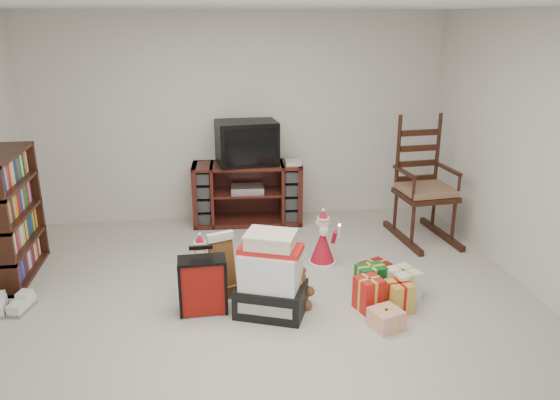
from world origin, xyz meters
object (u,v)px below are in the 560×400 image
Objects in this scene: tv_stand at (247,193)px; santa_figurine at (323,244)px; gift_pile at (271,279)px; sneaker_pair at (10,306)px; teddy_bear at (297,289)px; crt_television at (247,142)px; red_suitcase at (203,285)px; mrs_claus_figurine at (201,268)px; rocking_chair at (423,195)px; bookshelf at (10,218)px; gift_cluster at (383,291)px.

tv_stand reaches higher than santa_figurine.
santa_figurine is (0.64, 0.89, -0.09)m from gift_pile.
tv_stand is at bearing 39.04° from sneaker_pair.
gift_pile reaches higher than sneaker_pair.
crt_television reaches higher than teddy_bear.
red_suitcase is 0.44m from mrs_claus_figurine.
santa_figurine reaches higher than red_suitcase.
rocking_chair reaches higher than santa_figurine.
tv_stand is at bearing -110.99° from crt_television.
gift_pile is at bearing -86.31° from tv_stand.
red_suitcase is 1.07× the size of mrs_claus_figurine.
bookshelf is at bearing 100.19° from sneaker_pair.
red_suitcase is 1.65× the size of teddy_bear.
mrs_claus_figurine is at bearing 152.47° from teddy_bear.
santa_figurine is at bearing -3.39° from bookshelf.
rocking_chair is 4.33m from sneaker_pair.
crt_television is (2.22, 1.90, 0.95)m from sneaker_pair.
gift_cluster is (-0.92, -1.45, -0.38)m from rocking_chair.
mrs_claus_figurine is 0.58× the size of gift_cluster.
santa_figurine is at bearing 9.74° from sneaker_pair.
rocking_chair is at bearing -27.44° from crt_television.
teddy_bear is (0.25, -2.11, -0.22)m from tv_stand.
bookshelf reaches higher than red_suitcase.
sneaker_pair is 0.40× the size of gift_cluster.
tv_stand is 2.07m from rocking_chair.
bookshelf is at bearing 176.61° from santa_figurine.
gift_cluster is 2.58m from crt_television.
gift_cluster is (0.76, -0.07, -0.04)m from teddy_bear.
crt_television is at bearing 71.20° from mrs_claus_figurine.
tv_stand reaches higher than teddy_bear.
mrs_claus_figurine is at bearing -105.53° from tv_stand.
bookshelf is at bearing -179.82° from rocking_chair.
gift_pile is 0.80m from mrs_claus_figurine.
red_suitcase is at bearing -110.97° from crt_television.
rocking_chair is 2.87m from red_suitcase.
crt_television is at bearing 39.29° from sneaker_pair.
mrs_claus_figurine is 1.45× the size of sneaker_pair.
red_suitcase is at bearing -88.00° from mrs_claus_figurine.
santa_figurine is at bearing 63.13° from teddy_bear.
bookshelf is 1.31× the size of gift_cluster.
crt_television is (0.56, 2.14, 0.75)m from red_suitcase.
gift_pile is 1.10m from santa_figurine.
crt_television is (-0.25, 2.13, 0.85)m from teddy_bear.
gift_cluster is (3.23, -0.30, 0.06)m from sneaker_pair.
gift_pile is 2.34m from crt_television.
red_suitcase reaches higher than mrs_claus_figurine.
tv_stand is 2.14m from teddy_bear.
gift_pile is at bearing -125.67° from santa_figurine.
teddy_bear is 0.77m from gift_cluster.
bookshelf is at bearing 162.92° from gift_cluster.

